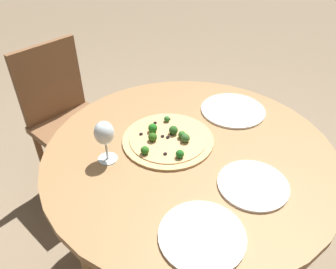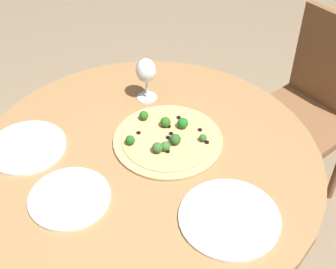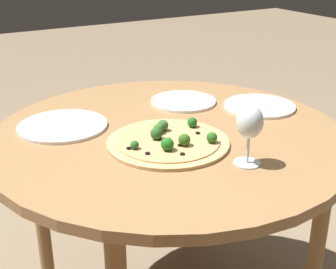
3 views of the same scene
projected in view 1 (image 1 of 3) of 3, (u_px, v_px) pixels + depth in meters
name	position (u px, v px, depth m)	size (l,w,h in m)	color
ground_plane	(184.00, 262.00, 1.69)	(12.00, 12.00, 0.00)	#847056
dining_table	(189.00, 165.00, 1.28)	(1.10, 1.10, 0.76)	olive
chair	(68.00, 118.00, 1.86)	(0.56, 0.56, 0.90)	brown
pizza	(168.00, 139.00, 1.27)	(0.35, 0.35, 0.05)	tan
wine_glass	(104.00, 134.00, 1.12)	(0.07, 0.07, 0.16)	silver
plate_near	(253.00, 185.00, 1.08)	(0.23, 0.23, 0.01)	white
plate_far	(233.00, 110.00, 1.44)	(0.28, 0.28, 0.01)	white
plate_side	(202.00, 236.00, 0.92)	(0.25, 0.25, 0.01)	white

